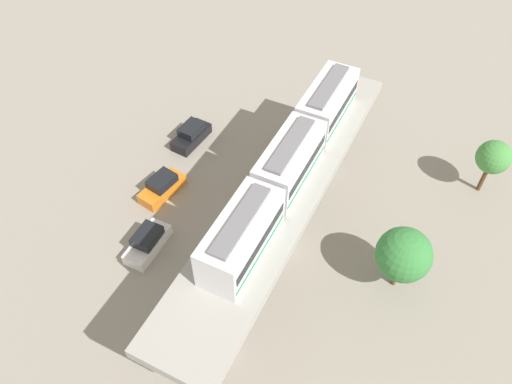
{
  "coord_description": "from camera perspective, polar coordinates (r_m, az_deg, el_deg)",
  "views": [
    {
      "loc": [
        8.5,
        -21.23,
        31.77
      ],
      "look_at": [
        -2.5,
        0.84,
        4.13
      ],
      "focal_mm": 34.8,
      "sensor_mm": 36.0,
      "label": 1
    }
  ],
  "objects": [
    {
      "name": "tree_mid_lot",
      "position": [
        44.39,
        25.63,
        3.6
      ],
      "size": [
        2.79,
        2.79,
        5.26
      ],
      "color": "brown",
      "rests_on": "ground"
    },
    {
      "name": "parked_car_white",
      "position": [
        39.23,
        -12.36,
        -5.66
      ],
      "size": [
        1.87,
        4.23,
        1.76
      ],
      "rotation": [
        0.0,
        0.0,
        0.02
      ],
      "color": "white",
      "rests_on": "ground"
    },
    {
      "name": "ground_plane",
      "position": [
        39.15,
        2.74,
        -6.07
      ],
      "size": [
        120.0,
        120.0,
        0.0
      ],
      "primitive_type": "plane",
      "color": "gray"
    },
    {
      "name": "tree_near_viaduct",
      "position": [
        35.57,
        16.61,
        -6.93
      ],
      "size": [
        3.9,
        3.9,
        5.63
      ],
      "color": "brown",
      "rests_on": "ground"
    },
    {
      "name": "parked_car_black",
      "position": [
        47.05,
        -7.44,
        6.52
      ],
      "size": [
        2.11,
        4.32,
        1.76
      ],
      "rotation": [
        0.0,
        0.0,
        -0.07
      ],
      "color": "black",
      "rests_on": "ground"
    },
    {
      "name": "viaduct",
      "position": [
        35.01,
        3.05,
        -1.04
      ],
      "size": [
        5.2,
        28.85,
        6.88
      ],
      "color": "#A8A59E",
      "rests_on": "ground"
    },
    {
      "name": "train",
      "position": [
        33.24,
        3.87,
        3.48
      ],
      "size": [
        2.64,
        20.5,
        3.24
      ],
      "color": "white",
      "rests_on": "viaduct"
    },
    {
      "name": "parked_car_orange",
      "position": [
        42.71,
        -10.73,
        0.57
      ],
      "size": [
        2.47,
        4.44,
        1.76
      ],
      "rotation": [
        0.0,
        0.0,
        -0.17
      ],
      "color": "orange",
      "rests_on": "ground"
    }
  ]
}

